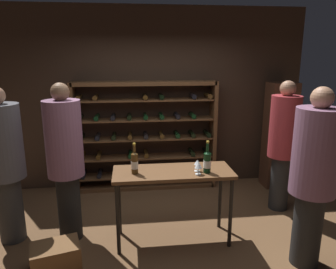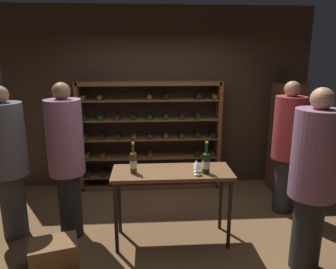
{
  "view_description": "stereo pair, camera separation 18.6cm",
  "coord_description": "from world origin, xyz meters",
  "px_view_note": "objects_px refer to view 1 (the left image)",
  "views": [
    {
      "loc": [
        -0.4,
        -3.44,
        2.17
      ],
      "look_at": [
        0.03,
        0.19,
        1.26
      ],
      "focal_mm": 33.9,
      "sensor_mm": 36.0,
      "label": 1
    },
    {
      "loc": [
        -0.22,
        -3.46,
        2.17
      ],
      "look_at": [
        0.03,
        0.19,
        1.26
      ],
      "focal_mm": 33.9,
      "sensor_mm": 36.0,
      "label": 2
    }
  ],
  "objects_px": {
    "wine_crate": "(56,258)",
    "person_guest_plum_blouse": "(314,172)",
    "wine_glass_stemmed_center": "(197,163)",
    "display_cabinet": "(279,136)",
    "wine_bottle_gold_foil": "(207,162)",
    "tasting_table": "(173,179)",
    "wine_glass_stemmed_left": "(198,165)",
    "person_host_in_suit": "(4,159)",
    "wine_rack": "(145,137)",
    "wine_bottle_black_capsule": "(135,163)",
    "person_bystander_red_print": "(283,140)",
    "person_guest_blue_shirt": "(65,156)"
  },
  "relations": [
    {
      "from": "person_bystander_red_print",
      "to": "wine_bottle_black_capsule",
      "type": "relative_size",
      "value": 5.22
    },
    {
      "from": "wine_rack",
      "to": "wine_glass_stemmed_left",
      "type": "xyz_separation_m",
      "value": [
        0.51,
        -1.79,
        0.11
      ]
    },
    {
      "from": "wine_bottle_gold_foil",
      "to": "wine_glass_stemmed_left",
      "type": "bearing_deg",
      "value": -156.23
    },
    {
      "from": "wine_glass_stemmed_center",
      "to": "tasting_table",
      "type": "bearing_deg",
      "value": 169.77
    },
    {
      "from": "person_guest_blue_shirt",
      "to": "display_cabinet",
      "type": "xyz_separation_m",
      "value": [
        3.21,
        1.26,
        -0.17
      ]
    },
    {
      "from": "wine_rack",
      "to": "wine_glass_stemmed_center",
      "type": "height_order",
      "value": "wine_rack"
    },
    {
      "from": "person_bystander_red_print",
      "to": "tasting_table",
      "type": "bearing_deg",
      "value": 130.89
    },
    {
      "from": "person_guest_plum_blouse",
      "to": "wine_glass_stemmed_center",
      "type": "distance_m",
      "value": 1.21
    },
    {
      "from": "wine_rack",
      "to": "person_guest_blue_shirt",
      "type": "xyz_separation_m",
      "value": [
        -0.99,
        -1.44,
        0.16
      ]
    },
    {
      "from": "person_host_in_suit",
      "to": "wine_glass_stemmed_left",
      "type": "relative_size",
      "value": 12.47
    },
    {
      "from": "wine_rack",
      "to": "wine_glass_stemmed_center",
      "type": "relative_size",
      "value": 17.06
    },
    {
      "from": "wine_rack",
      "to": "person_guest_plum_blouse",
      "type": "distance_m",
      "value": 2.75
    },
    {
      "from": "person_guest_blue_shirt",
      "to": "person_host_in_suit",
      "type": "height_order",
      "value": "person_guest_blue_shirt"
    },
    {
      "from": "person_guest_plum_blouse",
      "to": "wine_glass_stemmed_left",
      "type": "distance_m",
      "value": 1.17
    },
    {
      "from": "wine_rack",
      "to": "wine_bottle_black_capsule",
      "type": "distance_m",
      "value": 1.69
    },
    {
      "from": "wine_rack",
      "to": "wine_bottle_gold_foil",
      "type": "height_order",
      "value": "wine_rack"
    },
    {
      "from": "person_bystander_red_print",
      "to": "display_cabinet",
      "type": "bearing_deg",
      "value": -2.82
    },
    {
      "from": "tasting_table",
      "to": "display_cabinet",
      "type": "bearing_deg",
      "value": 36.36
    },
    {
      "from": "tasting_table",
      "to": "display_cabinet",
      "type": "xyz_separation_m",
      "value": [
        1.98,
        1.45,
        0.09
      ]
    },
    {
      "from": "tasting_table",
      "to": "wine_bottle_black_capsule",
      "type": "relative_size",
      "value": 3.87
    },
    {
      "from": "wine_rack",
      "to": "display_cabinet",
      "type": "xyz_separation_m",
      "value": [
        2.22,
        -0.18,
        -0.0
      ]
    },
    {
      "from": "person_guest_blue_shirt",
      "to": "display_cabinet",
      "type": "bearing_deg",
      "value": -177.48
    },
    {
      "from": "tasting_table",
      "to": "wine_bottle_black_capsule",
      "type": "bearing_deg",
      "value": -174.86
    },
    {
      "from": "display_cabinet",
      "to": "wine_bottle_black_capsule",
      "type": "height_order",
      "value": "display_cabinet"
    },
    {
      "from": "tasting_table",
      "to": "person_guest_blue_shirt",
      "type": "xyz_separation_m",
      "value": [
        -1.23,
        0.2,
        0.26
      ]
    },
    {
      "from": "wine_glass_stemmed_left",
      "to": "person_bystander_red_print",
      "type": "bearing_deg",
      "value": 29.86
    },
    {
      "from": "display_cabinet",
      "to": "wine_bottle_gold_foil",
      "type": "bearing_deg",
      "value": -135.82
    },
    {
      "from": "wine_rack",
      "to": "tasting_table",
      "type": "xyz_separation_m",
      "value": [
        0.24,
        -1.64,
        -0.1
      ]
    },
    {
      "from": "wine_crate",
      "to": "wine_bottle_gold_foil",
      "type": "height_order",
      "value": "wine_bottle_gold_foil"
    },
    {
      "from": "wine_crate",
      "to": "display_cabinet",
      "type": "bearing_deg",
      "value": 30.0
    },
    {
      "from": "person_guest_blue_shirt",
      "to": "person_bystander_red_print",
      "type": "xyz_separation_m",
      "value": [
        2.87,
        0.44,
        -0.02
      ]
    },
    {
      "from": "person_guest_blue_shirt",
      "to": "display_cabinet",
      "type": "distance_m",
      "value": 3.45
    },
    {
      "from": "wine_crate",
      "to": "person_guest_plum_blouse",
      "type": "bearing_deg",
      "value": -4.03
    },
    {
      "from": "person_host_in_suit",
      "to": "display_cabinet",
      "type": "height_order",
      "value": "person_host_in_suit"
    },
    {
      "from": "wine_rack",
      "to": "wine_glass_stemmed_center",
      "type": "xyz_separation_m",
      "value": [
        0.52,
        -1.69,
        0.1
      ]
    },
    {
      "from": "wine_bottle_black_capsule",
      "to": "wine_glass_stemmed_center",
      "type": "xyz_separation_m",
      "value": [
        0.71,
        -0.01,
        -0.03
      ]
    },
    {
      "from": "wine_glass_stemmed_left",
      "to": "wine_rack",
      "type": "bearing_deg",
      "value": 105.9
    },
    {
      "from": "wine_crate",
      "to": "wine_bottle_black_capsule",
      "type": "height_order",
      "value": "wine_bottle_black_capsule"
    },
    {
      "from": "display_cabinet",
      "to": "wine_glass_stemmed_center",
      "type": "relative_size",
      "value": 12.97
    },
    {
      "from": "person_guest_blue_shirt",
      "to": "person_guest_plum_blouse",
      "type": "distance_m",
      "value": 2.7
    },
    {
      "from": "person_host_in_suit",
      "to": "person_bystander_red_print",
      "type": "distance_m",
      "value": 3.59
    },
    {
      "from": "wine_glass_stemmed_center",
      "to": "person_bystander_red_print",
      "type": "bearing_deg",
      "value": 26.75
    },
    {
      "from": "person_guest_plum_blouse",
      "to": "wine_bottle_black_capsule",
      "type": "bearing_deg",
      "value": -3.38
    },
    {
      "from": "wine_crate",
      "to": "wine_bottle_black_capsule",
      "type": "xyz_separation_m",
      "value": [
        0.84,
        0.38,
        0.87
      ]
    },
    {
      "from": "person_guest_plum_blouse",
      "to": "wine_glass_stemmed_center",
      "type": "xyz_separation_m",
      "value": [
        -1.07,
        0.56,
        -0.06
      ]
    },
    {
      "from": "person_guest_blue_shirt",
      "to": "wine_crate",
      "type": "relative_size",
      "value": 3.94
    },
    {
      "from": "person_bystander_red_print",
      "to": "display_cabinet",
      "type": "relative_size",
      "value": 1.05
    },
    {
      "from": "tasting_table",
      "to": "wine_glass_stemmed_left",
      "type": "xyz_separation_m",
      "value": [
        0.26,
        -0.15,
        0.21
      ]
    },
    {
      "from": "wine_crate",
      "to": "wine_glass_stemmed_center",
      "type": "bearing_deg",
      "value": 13.54
    },
    {
      "from": "person_guest_plum_blouse",
      "to": "person_bystander_red_print",
      "type": "bearing_deg",
      "value": -89.04
    }
  ]
}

